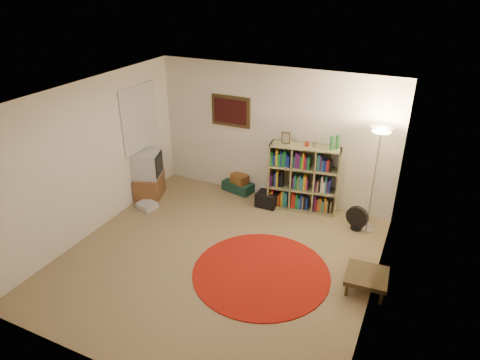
# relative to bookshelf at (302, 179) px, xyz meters

# --- Properties ---
(room) EXTENTS (4.54, 4.54, 2.54)m
(room) POSITION_rel_bookshelf_xyz_m (-0.72, -1.98, 0.66)
(room) COLOR #8C7452
(room) RESTS_ON ground
(bookshelf) EXTENTS (1.27, 0.53, 1.48)m
(bookshelf) POSITION_rel_bookshelf_xyz_m (0.00, 0.00, 0.00)
(bookshelf) COLOR #828057
(bookshelf) RESTS_ON ground
(floor_lamp) EXTENTS (0.36, 0.36, 1.82)m
(floor_lamp) POSITION_rel_bookshelf_xyz_m (1.24, -0.20, 0.91)
(floor_lamp) COLOR silver
(floor_lamp) RESTS_ON ground
(floor_fan) EXTENTS (0.39, 0.24, 0.43)m
(floor_fan) POSITION_rel_bookshelf_xyz_m (1.08, -0.30, -0.38)
(floor_fan) COLOR black
(floor_fan) RESTS_ON ground
(tv_stand) EXTENTS (0.63, 0.76, 0.94)m
(tv_stand) POSITION_rel_bookshelf_xyz_m (-2.78, -0.80, -0.15)
(tv_stand) COLOR brown
(tv_stand) RESTS_ON ground
(dvd_box) EXTENTS (0.39, 0.35, 0.11)m
(dvd_box) POSITION_rel_bookshelf_xyz_m (-2.56, -1.20, -0.54)
(dvd_box) COLOR silver
(dvd_box) RESTS_ON ground
(suitcase) EXTENTS (0.66, 0.51, 0.19)m
(suitcase) POSITION_rel_bookshelf_xyz_m (-1.32, 0.16, -0.50)
(suitcase) COLOR #123328
(suitcase) RESTS_ON ground
(wicker_basket) EXTENTS (0.38, 0.32, 0.18)m
(wicker_basket) POSITION_rel_bookshelf_xyz_m (-1.29, 0.11, -0.32)
(wicker_basket) COLOR brown
(wicker_basket) RESTS_ON suitcase
(duffel_bag) EXTENTS (0.38, 0.32, 0.26)m
(duffel_bag) POSITION_rel_bookshelf_xyz_m (-0.59, -0.18, -0.47)
(duffel_bag) COLOR black
(duffel_bag) RESTS_ON ground
(paper_towel) EXTENTS (0.14, 0.14, 0.23)m
(paper_towel) POSITION_rel_bookshelf_xyz_m (-0.78, 0.08, -0.48)
(paper_towel) COLOR silver
(paper_towel) RESTS_ON ground
(red_rug) EXTENTS (2.00, 2.00, 0.02)m
(red_rug) POSITION_rel_bookshelf_xyz_m (0.07, -2.06, -0.59)
(red_rug) COLOR maroon
(red_rug) RESTS_ON ground
(side_table) EXTENTS (0.59, 0.59, 0.26)m
(side_table) POSITION_rel_bookshelf_xyz_m (1.50, -1.77, -0.38)
(side_table) COLOR #342612
(side_table) RESTS_ON ground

